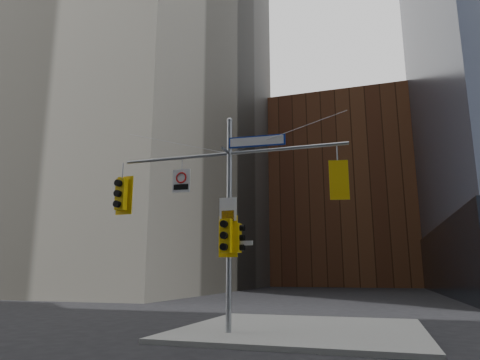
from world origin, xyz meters
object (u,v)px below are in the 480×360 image
Objects in this scene: signal_assembly at (229,199)px; traffic_light_west_arm at (121,195)px; traffic_light_east_arm at (338,181)px; street_sign_blade at (257,141)px; traffic_light_pole_front at (226,236)px; regulatory_sign_arm at (181,180)px; traffic_light_pole_side at (238,238)px.

signal_assembly is 4.22m from traffic_light_west_arm.
traffic_light_east_arm is 0.64× the size of street_sign_blade.
traffic_light_pole_front is at bearing -0.71° from traffic_light_west_arm.
regulatory_sign_arm reaches higher than traffic_light_pole_front.
traffic_light_east_arm is 5.41m from regulatory_sign_arm.
signal_assembly is 8.38× the size of traffic_light_pole_side.
regulatory_sign_arm is at bearing -11.52° from traffic_light_east_arm.
regulatory_sign_arm is (-2.10, -0.03, 2.07)m from traffic_light_pole_side.
regulatory_sign_arm reaches higher than traffic_light_west_arm.
traffic_light_east_arm is 0.92× the size of traffic_light_pole_front.
traffic_light_west_arm is at bearing 178.15° from regulatory_sign_arm.
regulatory_sign_arm is (-1.78, -0.02, 0.76)m from signal_assembly.
signal_assembly is at bearing -0.40° from regulatory_sign_arm.
traffic_light_pole_side is 1.15× the size of regulatory_sign_arm.
traffic_light_west_arm is (-4.21, 0.01, 0.38)m from signal_assembly.
regulatory_sign_arm is at bearing -179.35° from signal_assembly.
street_sign_blade is (5.18, -0.01, 1.55)m from traffic_light_west_arm.
traffic_light_west_arm is 5.41m from street_sign_blade.
signal_assembly reaches higher than regulatory_sign_arm.
traffic_light_pole_side is 3.31m from street_sign_blade.
traffic_light_pole_front is 2.70m from regulatory_sign_arm.
traffic_light_pole_front is (0.00, -0.27, -1.26)m from signal_assembly.
traffic_light_west_arm is at bearing 175.95° from street_sign_blade.
traffic_light_east_arm is 3.71m from traffic_light_pole_side.
street_sign_blade is (-2.64, 0.00, 1.55)m from traffic_light_east_arm.
signal_assembly reaches higher than traffic_light_east_arm.
traffic_light_pole_side is at bearing -0.32° from regulatory_sign_arm.
traffic_light_west_arm is at bearing 179.81° from signal_assembly.
traffic_light_pole_front is 0.69× the size of street_sign_blade.
traffic_light_west_arm is at bearing -11.84° from traffic_light_east_arm.
street_sign_blade reaches higher than traffic_light_pole_side.
traffic_light_pole_front is (-3.62, -0.27, -1.64)m from traffic_light_east_arm.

